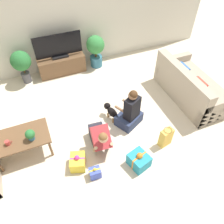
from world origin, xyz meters
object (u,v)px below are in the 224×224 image
Objects in this scene: tv at (58,47)px; gift_bag_a at (166,137)px; potted_plant_back_right at (96,48)px; coffee_table at (21,139)px; gift_box_b at (95,173)px; tabletop_plant at (30,135)px; gift_box_c at (78,162)px; person_sitting at (130,112)px; tv_console at (62,65)px; mug at (8,143)px; gift_box_a at (139,160)px; sofa_right at (190,87)px; dog at (111,111)px; potted_plant_back_left at (21,63)px; person_kneeling at (100,137)px.

gift_bag_a is at bearing -67.41° from tv.
tv reaches higher than potted_plant_back_right.
gift_box_b is at bearing -42.33° from coffee_table.
potted_plant_back_right is at bearing 49.36° from tabletop_plant.
coffee_table reaches higher than gift_box_c.
gift_box_b is at bearing 12.04° from person_sitting.
person_sitting is at bearing -2.07° from coffee_table.
tv_console is 3.39m from gift_bag_a.
mug is 0.54× the size of tabletop_plant.
coffee_table is 2.39× the size of gift_box_a.
sofa_right is at bearing 31.69° from gift_box_a.
gift_box_c is (-1.04, 0.40, -0.01)m from gift_box_a.
gift_box_c is at bearing -98.18° from tv_console.
tv is at bearing 61.07° from coffee_table.
gift_box_c is at bearing -3.35° from person_sitting.
dog is 2.20× the size of tabletop_plant.
coffee_table is 0.84× the size of tv_console.
sofa_right is 4.12m from potted_plant_back_left.
sofa_right is 15.64× the size of mug.
gift_box_a is 1.11× the size of gift_box_c.
tv_console is 1.02m from potted_plant_back_left.
tv is 1.58× the size of person_kneeling.
gift_box_b is 0.66× the size of gift_box_c.
mug is at bearing -156.57° from coffee_table.
tv is at bearing 66.13° from tabletop_plant.
mug is at bearing 174.77° from tabletop_plant.
dog is (1.85, 0.23, -0.22)m from coffee_table.
potted_plant_back_left is 3.92× the size of tabletop_plant.
gift_box_b is at bearing -93.56° from tv_console.
gift_box_c is at bearing 27.49° from dog.
gift_box_b is 1.52m from gift_bag_a.
sofa_right is 8.42× the size of tabletop_plant.
mug is at bearing 93.43° from sofa_right.
gift_bag_a is (2.57, -0.84, -0.21)m from coffee_table.
person_sitting is at bearing 121.56° from dog.
gift_bag_a is at bearing 17.57° from gift_box_a.
gift_bag_a is at bearing -14.84° from person_kneeling.
person_sitting reaches higher than gift_box_b.
gift_box_c is (-1.01, -0.89, -0.09)m from dog.
dog is at bearing 123.99° from gift_bag_a.
potted_plant_back_right is 3.44m from gift_box_b.
person_sitting reaches higher than potted_plant_back_left.
potted_plant_back_left is 3.33m from gift_box_b.
potted_plant_back_right reaches higher than dog.
sofa_right is 2.55m from person_kneeling.
person_kneeling is at bearing 61.75° from gift_box_b.
tabletop_plant is (-1.07, -2.41, 0.36)m from tv_console.
tv_console is at bearing 50.39° from sofa_right.
potted_plant_back_left is at bearing 115.49° from gift_box_a.
gift_box_b is (-0.20, -3.26, -0.14)m from tv_console.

